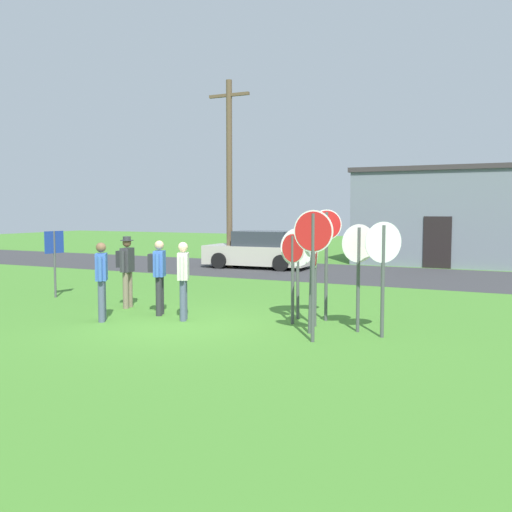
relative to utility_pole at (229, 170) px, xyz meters
The scene contains 18 objects.
ground_plane 12.56m from the utility_pole, 66.13° to the right, with size 80.00×80.00×0.00m, color #47842D.
street_asphalt 6.24m from the utility_pole, ahead, with size 60.00×6.40×0.01m, color #38383A.
building_background 9.92m from the utility_pole, 37.80° to the left, with size 7.54×5.25×4.16m.
utility_pole is the anchor object (origin of this frame).
parked_car_on_street 3.50m from the utility_pole, 17.72° to the left, with size 4.39×2.20×1.51m.
stop_sign_nearest 13.31m from the utility_pole, 50.08° to the right, with size 0.51×0.56×2.11m.
stop_sign_tallest 12.08m from the utility_pole, 51.06° to the right, with size 0.57×0.32×2.39m.
stop_sign_center_cluster 13.87m from the utility_pole, 49.07° to the right, with size 0.54×0.55×2.16m.
stop_sign_low_front 13.94m from the utility_pole, 54.86° to the right, with size 0.76×0.07×2.38m.
stop_sign_rear_right 12.34m from the utility_pole, 54.85° to the right, with size 0.59×0.22×1.90m.
stop_sign_leaning_left 11.77m from the utility_pole, 53.67° to the right, with size 0.57×0.65×1.98m.
stop_sign_leaning_right 12.64m from the utility_pole, 53.04° to the right, with size 0.41×0.78×2.08m.
stop_sign_far_back 13.28m from the utility_pole, 54.20° to the right, with size 0.14×0.67×2.16m.
person_on_left 11.89m from the utility_pole, 66.06° to the right, with size 0.36×0.52×1.69m.
person_near_signs 11.33m from the utility_pole, 69.52° to the right, with size 0.44×0.53×1.69m.
person_in_blue 12.20m from the utility_pole, 74.42° to the right, with size 0.38×0.49×1.69m.
person_holding_notes 10.52m from the utility_pole, 75.41° to the right, with size 0.42×0.56×1.74m.
info_panel_leftmost 9.69m from the utility_pole, 91.67° to the right, with size 0.11×0.60×1.80m.
Camera 1 is at (6.81, -10.17, 2.40)m, focal length 41.26 mm.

